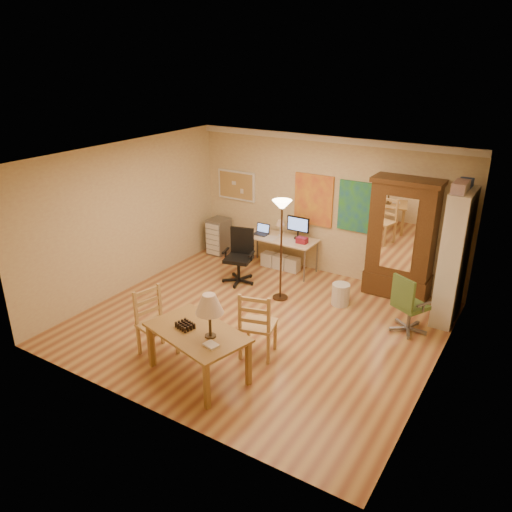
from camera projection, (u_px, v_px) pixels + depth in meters
The scene contains 16 objects.
floor at pixel (258, 323), 8.13m from camera, with size 5.50×5.50×0.00m, color brown.
crown_molding at pixel (329, 139), 9.06m from camera, with size 5.50×0.08×0.12m, color white.
corkboard at pixel (236, 185), 10.50m from camera, with size 0.90×0.04×0.62m, color tan.
art_panel_left at pixel (314, 200), 9.64m from camera, with size 0.80×0.04×1.00m, color yellow.
art_panel_right at pixel (358, 207), 9.20m from camera, with size 0.75×0.04×0.95m, color #216787.
dining_table at pixel (201, 324), 6.48m from camera, with size 1.54×1.14×1.29m.
ladder_chair_back at pixel (257, 326), 7.10m from camera, with size 0.58×0.57×1.04m.
ladder_chair_left at pixel (155, 325), 7.17m from camera, with size 0.54×0.56×1.00m.
torchiere_lamp at pixel (282, 221), 8.42m from camera, with size 0.33×0.33×1.82m.
computer_desk at pixel (282, 250), 10.04m from camera, with size 1.49×0.65×1.13m.
office_chair_black at pixel (239, 268), 9.52m from camera, with size 0.64×0.64×1.04m.
office_chair_green at pixel (408, 317), 7.81m from camera, with size 0.60×0.60×0.97m.
drawer_cart at pixel (219, 236), 10.85m from camera, with size 0.39×0.47×0.78m.
armoire at pixel (401, 246), 8.76m from camera, with size 1.17×0.56×2.15m.
bookshelf at pixel (454, 258), 7.89m from camera, with size 0.33×0.87×2.18m.
wastebin at pixel (341, 294), 8.68m from camera, with size 0.31×0.31×0.39m, color silver.
Camera 1 is at (3.73, -6.05, 4.09)m, focal length 35.00 mm.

